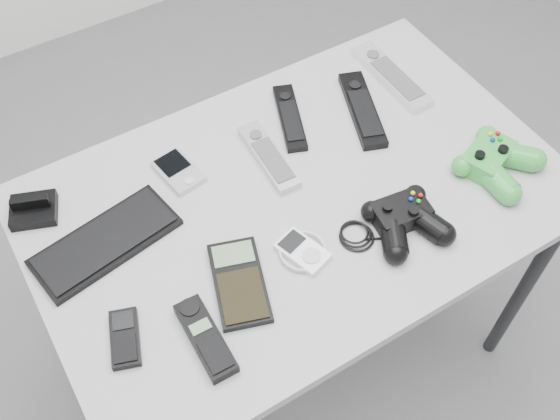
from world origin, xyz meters
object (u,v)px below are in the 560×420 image
pda (178,171)px  calculator (239,282)px  cordless_handset (205,338)px  desk (298,214)px  mp3_player (303,251)px  pda_keyboard (105,241)px  remote_silver_b (391,75)px  remote_black_a (290,117)px  remote_black_b (362,109)px  mobile_phone (125,338)px  controller_black (405,218)px  remote_silver_a (269,156)px  controller_green (495,160)px

pda → calculator: (-0.02, -0.29, 0.00)m
pda → cordless_handset: (-0.12, -0.36, 0.00)m
desk → mp3_player: size_ratio=10.95×
pda_keyboard → remote_silver_b: remote_silver_b is taller
calculator → remote_silver_b: bearing=45.9°
pda → remote_silver_b: bearing=-8.4°
remote_black_a → pda: bearing=-156.4°
cordless_handset → calculator: cordless_handset is taller
pda_keyboard → calculator: same height
remote_silver_b → cordless_handset: bearing=-151.7°
remote_black_b → remote_silver_b: 0.13m
desk → calculator: 0.24m
desk → remote_black_a: remote_black_a is taller
remote_black_a → mp3_player: 0.35m
remote_black_a → mobile_phone: 0.60m
pda → mobile_phone: 0.38m
mobile_phone → desk: bearing=34.1°
remote_black_a → controller_black: size_ratio=0.75×
remote_black_b → pda: bearing=-166.5°
mp3_player → cordless_handset: bearing=177.8°
remote_silver_a → remote_black_b: 0.25m
mp3_player → controller_green: controller_green is taller
cordless_handset → controller_black: 0.44m
remote_silver_b → remote_silver_a: bearing=-170.2°
remote_silver_a → mp3_player: bearing=-102.2°
mobile_phone → calculator: bearing=17.9°
remote_black_a → controller_black: (0.04, -0.36, 0.02)m
remote_silver_b → cordless_handset: size_ratio=1.51×
remote_black_b → cordless_handset: size_ratio=1.44×
mp3_player → pda: bearing=93.6°
remote_black_a → mobile_phone: size_ratio=1.78×
remote_silver_b → controller_green: (0.02, -0.32, 0.02)m
pda_keyboard → controller_black: bearing=-36.8°
remote_black_b → remote_silver_a: bearing=-157.0°
pda → remote_silver_a: 0.19m
remote_silver_b → cordless_handset: same height
remote_silver_b → pda_keyboard: bearing=-173.5°
remote_silver_b → mp3_player: remote_silver_b is taller
mp3_player → remote_silver_a: bearing=57.3°
pda → cordless_handset: cordless_handset is taller
desk → remote_silver_a: remote_silver_a is taller
calculator → pda: bearing=104.2°
remote_silver_a → cordless_handset: bearing=-132.1°
pda → mp3_player: size_ratio=1.10×
mobile_phone → calculator: size_ratio=0.60×
remote_silver_b → mobile_phone: bearing=-159.9°
remote_silver_b → mobile_phone: 0.84m
pda_keyboard → controller_black: size_ratio=1.09×
remote_black_b → remote_silver_b: bearing=44.7°
remote_silver_a → remote_black_b: same height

